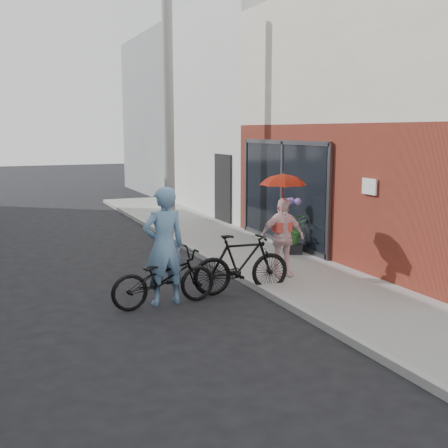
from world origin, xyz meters
TOP-DOWN VIEW (x-y plane):
  - ground at (0.00, 0.00)m, footprint 80.00×80.00m
  - sidewalk at (2.10, 2.00)m, footprint 2.20×24.00m
  - curb at (0.94, 2.00)m, footprint 0.12×24.00m
  - plaster_building at (7.20, 9.00)m, footprint 8.00×6.00m
  - east_building_far at (7.20, 16.00)m, footprint 8.00×8.00m
  - utility_pole at (1.10, 6.00)m, footprint 0.28×0.28m
  - officer at (-0.84, 0.33)m, footprint 0.75×0.52m
  - bike_left at (-0.88, 0.24)m, footprint 1.84×0.77m
  - bike_right at (0.60, 0.39)m, footprint 1.81×0.65m
  - kimono_woman at (1.61, 0.74)m, footprint 0.92×0.49m
  - parasol at (1.61, 0.74)m, footprint 0.83×0.83m
  - planter at (2.83, 2.41)m, footprint 0.53×0.53m
  - potted_plant at (2.83, 2.41)m, footprint 0.62×0.54m

SIDE VIEW (x-z plane):
  - ground at x=0.00m, z-range 0.00..0.00m
  - sidewalk at x=2.10m, z-range 0.00..0.12m
  - curb at x=0.94m, z-range 0.00..0.12m
  - planter at x=2.83m, z-range 0.12..0.33m
  - bike_left at x=-0.88m, z-range 0.00..0.95m
  - bike_right at x=0.60m, z-range 0.00..1.07m
  - potted_plant at x=2.83m, z-range 0.33..1.02m
  - kimono_woman at x=1.61m, z-range 0.12..1.62m
  - officer at x=-0.84m, z-range 0.00..1.97m
  - parasol at x=1.61m, z-range 1.62..2.35m
  - plaster_building at x=7.20m, z-range 0.00..7.00m
  - east_building_far at x=7.20m, z-range 0.00..7.00m
  - utility_pole at x=1.10m, z-range 0.00..7.00m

